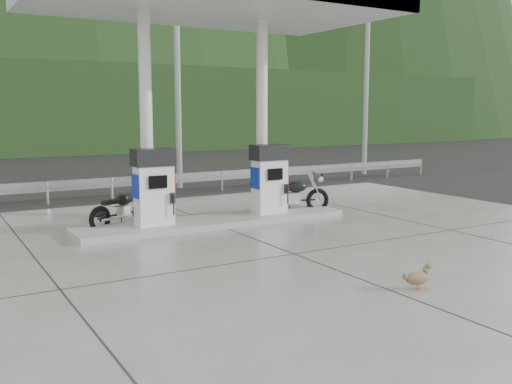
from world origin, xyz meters
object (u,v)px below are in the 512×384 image
duck (417,278)px  motorcycle_right (293,196)px  gas_pump_right (270,179)px  motorcycle_left (122,209)px  gas_pump_left (154,187)px

duck → motorcycle_right: bearing=84.0°
gas_pump_right → motorcycle_left: size_ratio=0.98×
motorcycle_right → duck: bearing=-93.8°
duck → gas_pump_right: bearing=91.3°
gas_pump_right → motorcycle_left: bearing=166.2°
motorcycle_right → duck: motorcycle_right is taller
gas_pump_left → motorcycle_left: size_ratio=0.98×
motorcycle_right → duck: 7.06m
gas_pump_right → motorcycle_right: (0.97, 0.34, -0.57)m
gas_pump_right → motorcycle_right: gas_pump_right is taller
motorcycle_left → gas_pump_left: bearing=-85.6°
gas_pump_left → duck: size_ratio=3.56×
gas_pump_left → duck: (2.00, -6.38, -0.87)m
motorcycle_right → duck: (-2.17, -6.71, -0.29)m
gas_pump_right → motorcycle_right: 1.18m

